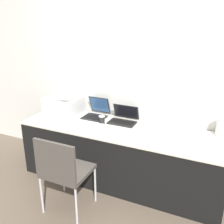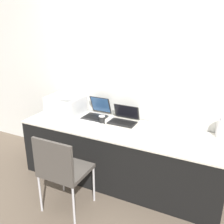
{
  "view_description": "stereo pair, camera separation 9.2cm",
  "coord_description": "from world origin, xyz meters",
  "px_view_note": "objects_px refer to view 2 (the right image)",
  "views": [
    {
      "loc": [
        1.11,
        -2.33,
        2.03
      ],
      "look_at": [
        -0.14,
        0.4,
        0.91
      ],
      "focal_mm": 42.0,
      "sensor_mm": 36.0,
      "label": 1
    },
    {
      "loc": [
        1.19,
        -2.29,
        2.03
      ],
      "look_at": [
        -0.14,
        0.4,
        0.91
      ],
      "focal_mm": 42.0,
      "sensor_mm": 36.0,
      "label": 2
    }
  ],
  "objects_px": {
    "laptop_right": "(124,119)",
    "external_keyboard": "(87,124)",
    "laptop_left": "(97,113)",
    "coffee_cup": "(102,120)",
    "chair": "(62,168)",
    "metal_pitcher": "(221,128)",
    "printer": "(65,104)"
  },
  "relations": [
    {
      "from": "printer",
      "to": "laptop_left",
      "type": "xyz_separation_m",
      "value": [
        0.46,
        0.08,
        -0.08
      ]
    },
    {
      "from": "chair",
      "to": "coffee_cup",
      "type": "bearing_deg",
      "value": 87.36
    },
    {
      "from": "external_keyboard",
      "to": "chair",
      "type": "bearing_deg",
      "value": -80.81
    },
    {
      "from": "laptop_right",
      "to": "chair",
      "type": "height_order",
      "value": "laptop_right"
    },
    {
      "from": "metal_pitcher",
      "to": "coffee_cup",
      "type": "bearing_deg",
      "value": -169.85
    },
    {
      "from": "laptop_left",
      "to": "external_keyboard",
      "type": "distance_m",
      "value": 0.3
    },
    {
      "from": "printer",
      "to": "chair",
      "type": "relative_size",
      "value": 0.53
    },
    {
      "from": "laptop_right",
      "to": "external_keyboard",
      "type": "height_order",
      "value": "laptop_right"
    },
    {
      "from": "laptop_right",
      "to": "metal_pitcher",
      "type": "distance_m",
      "value": 1.15
    },
    {
      "from": "coffee_cup",
      "to": "external_keyboard",
      "type": "bearing_deg",
      "value": -145.07
    },
    {
      "from": "laptop_right",
      "to": "metal_pitcher",
      "type": "relative_size",
      "value": 1.36
    },
    {
      "from": "metal_pitcher",
      "to": "chair",
      "type": "distance_m",
      "value": 1.79
    },
    {
      "from": "external_keyboard",
      "to": "metal_pitcher",
      "type": "height_order",
      "value": "metal_pitcher"
    },
    {
      "from": "coffee_cup",
      "to": "printer",
      "type": "bearing_deg",
      "value": 169.92
    },
    {
      "from": "laptop_right",
      "to": "chair",
      "type": "bearing_deg",
      "value": -104.96
    },
    {
      "from": "coffee_cup",
      "to": "chair",
      "type": "bearing_deg",
      "value": -92.64
    },
    {
      "from": "laptop_left",
      "to": "external_keyboard",
      "type": "relative_size",
      "value": 0.93
    },
    {
      "from": "external_keyboard",
      "to": "coffee_cup",
      "type": "height_order",
      "value": "coffee_cup"
    },
    {
      "from": "laptop_right",
      "to": "chair",
      "type": "distance_m",
      "value": 1.05
    },
    {
      "from": "coffee_cup",
      "to": "metal_pitcher",
      "type": "bearing_deg",
      "value": 10.15
    },
    {
      "from": "coffee_cup",
      "to": "chair",
      "type": "relative_size",
      "value": 0.12
    },
    {
      "from": "laptop_left",
      "to": "chair",
      "type": "relative_size",
      "value": 0.39
    },
    {
      "from": "metal_pitcher",
      "to": "external_keyboard",
      "type": "bearing_deg",
      "value": -167.0
    },
    {
      "from": "laptop_right",
      "to": "external_keyboard",
      "type": "xyz_separation_m",
      "value": [
        -0.38,
        -0.28,
        -0.04
      ]
    },
    {
      "from": "printer",
      "to": "coffee_cup",
      "type": "relative_size",
      "value": 4.43
    },
    {
      "from": "external_keyboard",
      "to": "coffee_cup",
      "type": "bearing_deg",
      "value": 34.93
    },
    {
      "from": "metal_pitcher",
      "to": "printer",
      "type": "bearing_deg",
      "value": -176.26
    },
    {
      "from": "printer",
      "to": "metal_pitcher",
      "type": "xyz_separation_m",
      "value": [
        2.01,
        0.13,
        -0.02
      ]
    },
    {
      "from": "laptop_right",
      "to": "metal_pitcher",
      "type": "height_order",
      "value": "metal_pitcher"
    },
    {
      "from": "laptop_right",
      "to": "chair",
      "type": "relative_size",
      "value": 0.38
    },
    {
      "from": "external_keyboard",
      "to": "chair",
      "type": "distance_m",
      "value": 0.75
    },
    {
      "from": "printer",
      "to": "external_keyboard",
      "type": "height_order",
      "value": "printer"
    }
  ]
}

